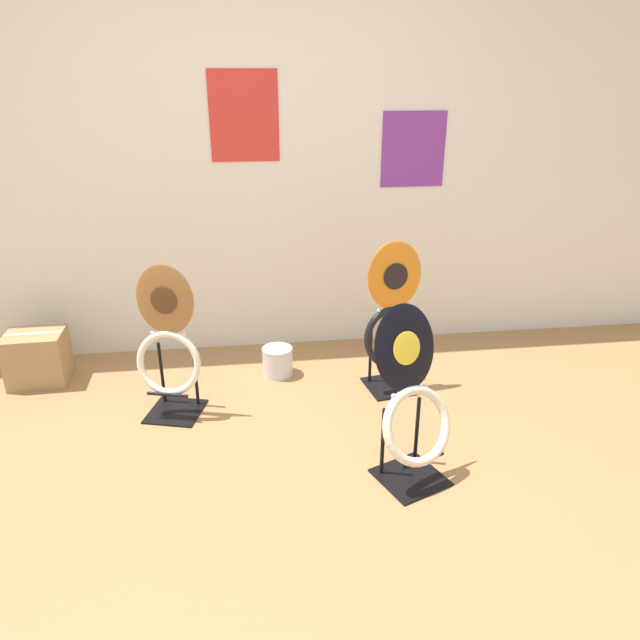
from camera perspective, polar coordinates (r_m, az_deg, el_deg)
The scene contains 7 objects.
ground_plane at distance 2.37m, azimuth -5.39°, elevation -22.74°, with size 14.00×14.00×0.00m, color #A37547.
wall_back at distance 3.65m, azimuth -7.55°, elevation 16.54°, with size 8.00×0.07×2.60m.
toilet_seat_display_woodgrain at distance 3.09m, azimuth -14.93°, elevation -2.70°, with size 0.37×0.35×0.85m.
toilet_seat_display_jazz_black at distance 2.56m, azimuth 9.26°, elevation -8.85°, with size 0.42×0.39×0.81m.
toilet_seat_display_orange_sun at distance 3.26m, azimuth 7.41°, elevation -0.04°, with size 0.39×0.32×0.89m.
paint_can at distance 3.53m, azimuth -4.27°, elevation -4.04°, with size 0.19×0.19×0.18m.
storage_box at distance 3.81m, azimuth -26.39°, elevation -3.39°, with size 0.34×0.28×0.32m.
Camera 1 is at (-0.01, -1.66, 1.69)m, focal length 32.00 mm.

